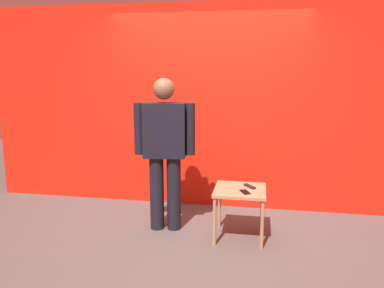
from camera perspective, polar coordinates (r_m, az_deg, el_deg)
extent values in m
plane|color=#59544F|center=(4.08, -0.20, -15.02)|extent=(12.00, 12.00, 0.00)
cube|color=red|center=(4.95, 2.47, 5.50)|extent=(6.01, 0.12, 2.62)
cylinder|color=black|center=(4.35, -5.30, -7.34)|extent=(0.18, 0.18, 0.84)
cylinder|color=black|center=(4.33, -2.74, -7.40)|extent=(0.18, 0.18, 0.84)
cube|color=black|center=(4.17, -4.16, 2.07)|extent=(0.48, 0.29, 0.60)
cube|color=red|center=(4.28, -3.97, 2.72)|extent=(0.13, 0.03, 0.50)
cube|color=#384C99|center=(4.29, -3.96, 2.50)|extent=(0.05, 0.01, 0.45)
cylinder|color=black|center=(4.21, -7.94, 2.29)|extent=(0.13, 0.13, 0.57)
cylinder|color=black|center=(4.14, -0.32, 2.25)|extent=(0.13, 0.13, 0.57)
sphere|color=brown|center=(4.12, -4.25, 8.27)|extent=(0.23, 0.23, 0.23)
cube|color=tan|center=(4.10, 7.23, -6.91)|extent=(0.54, 0.54, 0.03)
cylinder|color=tan|center=(3.99, 3.40, -11.58)|extent=(0.04, 0.04, 0.52)
cylinder|color=tan|center=(3.97, 10.50, -11.88)|extent=(0.04, 0.04, 0.52)
cylinder|color=tan|center=(4.44, 4.16, -9.19)|extent=(0.04, 0.04, 0.52)
cylinder|color=tan|center=(4.42, 10.49, -9.44)|extent=(0.04, 0.04, 0.52)
cube|color=black|center=(3.99, 7.98, -7.15)|extent=(0.12, 0.16, 0.01)
cube|color=black|center=(4.16, 8.67, -6.31)|extent=(0.14, 0.16, 0.02)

